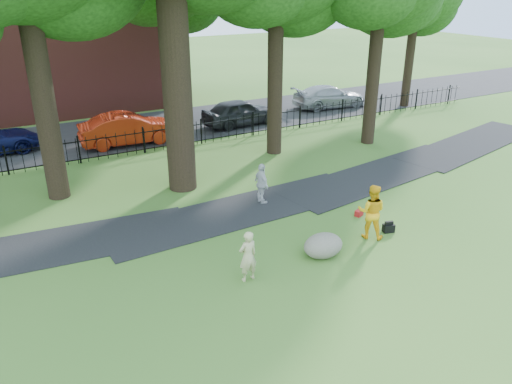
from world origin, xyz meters
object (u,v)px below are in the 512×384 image
boulder (323,244)px  red_sedan (128,129)px  woman (248,256)px  man (371,212)px

boulder → red_sedan: (-1.96, 13.82, 0.42)m
woman → boulder: (2.65, 0.10, -0.38)m
woman → man: size_ratio=0.83×
woman → red_sedan: 13.94m
man → red_sedan: (-3.95, 13.64, -0.12)m
woman → man: (4.64, 0.28, 0.16)m
man → boulder: size_ratio=1.44×
woman → boulder: bearing=178.5°
woman → red_sedan: bearing=-96.4°
woman → red_sedan: red_sedan is taller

